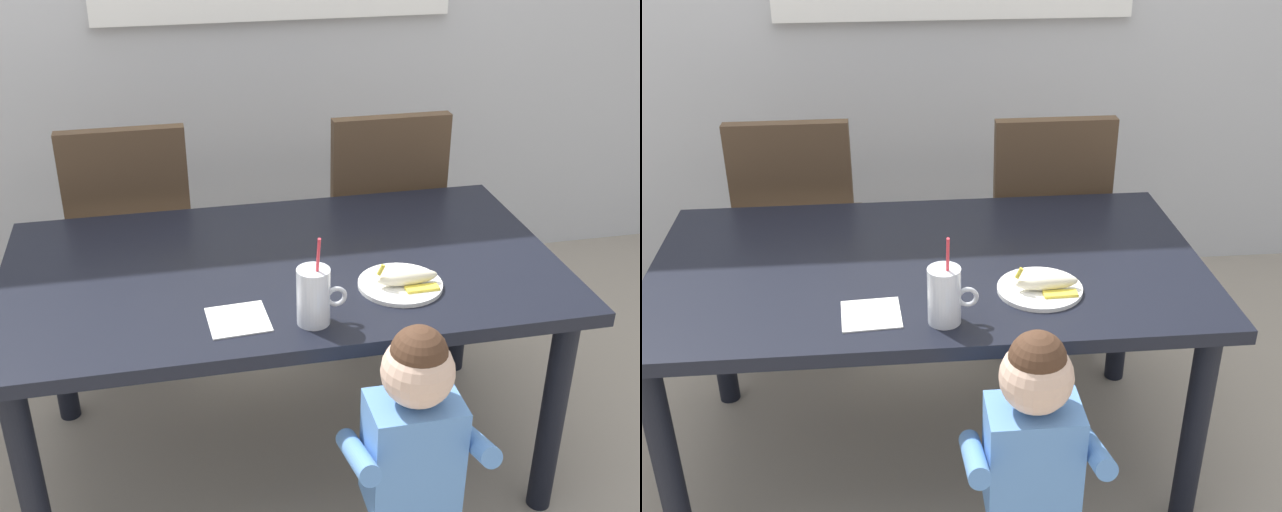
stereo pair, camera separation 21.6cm
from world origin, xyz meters
The scene contains 9 objects.
ground_plane centered at (0.00, 0.00, 0.00)m, with size 24.00×24.00×0.00m, color #9E9384.
dining_table centered at (0.00, 0.00, 0.63)m, with size 1.58×0.89×0.71m.
dining_chair_left centered at (-0.44, 0.68, 0.54)m, with size 0.44×0.44×0.96m.
dining_chair_right centered at (0.47, 0.64, 0.54)m, with size 0.44×0.44×0.96m.
toddler_standing centered at (0.21, -0.60, 0.53)m, with size 0.33×0.24×0.84m.
milk_cup centered at (0.03, -0.33, 0.78)m, with size 0.13×0.08×0.25m.
snack_plate centered at (0.29, -0.20, 0.72)m, with size 0.23×0.23×0.01m, color white.
peeled_banana centered at (0.31, -0.21, 0.74)m, with size 0.17×0.11×0.07m.
paper_napkin centered at (-0.16, -0.28, 0.71)m, with size 0.15×0.15×0.00m, color white.
Camera 1 is at (-0.31, -1.96, 1.77)m, focal length 44.10 mm.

